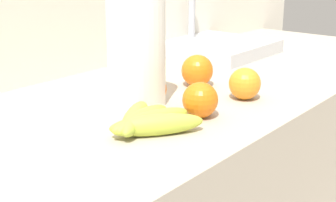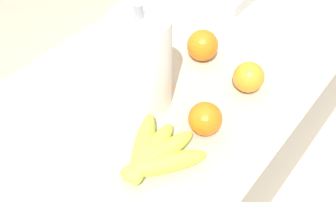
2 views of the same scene
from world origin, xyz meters
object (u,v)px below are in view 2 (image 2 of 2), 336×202
(paper_towel_roll, at_px, (142,63))
(orange_back_right, at_px, (203,45))
(orange_far_right, at_px, (159,88))
(orange_right, at_px, (249,77))
(orange_back_left, at_px, (205,119))
(banana_bunch, at_px, (155,155))

(paper_towel_roll, bearing_deg, orange_back_right, -4.11)
(orange_far_right, bearing_deg, orange_right, -41.41)
(orange_back_left, relative_size, orange_back_right, 0.92)
(orange_back_left, xyz_separation_m, orange_far_right, (0.01, 0.14, -0.00))
(orange_far_right, relative_size, orange_back_right, 0.82)
(orange_back_left, xyz_separation_m, orange_back_right, (0.19, 0.15, 0.00))
(banana_bunch, distance_m, orange_right, 0.30)
(orange_far_right, bearing_deg, banana_bunch, -142.02)
(orange_back_left, height_order, paper_towel_roll, paper_towel_roll)
(orange_far_right, distance_m, orange_back_right, 0.18)
(orange_far_right, height_order, orange_right, orange_right)
(orange_back_left, relative_size, orange_far_right, 1.13)
(orange_back_right, bearing_deg, orange_far_right, -177.64)
(orange_back_right, distance_m, orange_right, 0.15)
(orange_back_left, xyz_separation_m, orange_right, (0.17, -0.01, -0.00))
(orange_back_left, distance_m, paper_towel_roll, 0.18)
(orange_back_right, bearing_deg, orange_back_left, -142.18)
(orange_far_right, relative_size, paper_towel_roll, 0.25)
(orange_far_right, xyz_separation_m, paper_towel_roll, (-0.03, 0.02, 0.09))
(banana_bunch, xyz_separation_m, orange_back_left, (0.13, -0.03, 0.02))
(orange_back_right, height_order, orange_right, orange_back_right)
(orange_back_right, height_order, paper_towel_roll, paper_towel_roll)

